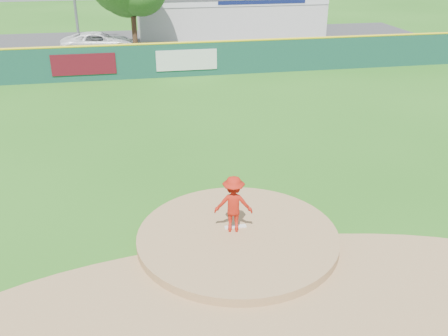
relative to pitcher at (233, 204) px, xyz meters
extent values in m
plane|color=#286B19|center=(0.09, -0.19, -1.06)|extent=(120.00, 120.00, 0.00)
cylinder|color=#9E774C|center=(0.09, -0.19, -1.06)|extent=(5.50, 5.50, 0.50)
cube|color=white|center=(0.09, 0.11, -0.79)|extent=(0.60, 0.15, 0.04)
cylinder|color=#9E774C|center=(0.09, -3.19, -1.05)|extent=(15.40, 15.40, 0.01)
cube|color=#38383A|center=(0.09, 26.81, -1.05)|extent=(44.00, 16.00, 0.02)
imported|color=#B11C0F|center=(0.00, 0.00, 0.00)|extent=(1.15, 0.81, 1.61)
imported|color=white|center=(-4.47, 25.58, -0.31)|extent=(5.26, 2.46, 1.46)
cube|color=silver|center=(6.09, 31.81, 0.54)|extent=(15.00, 8.00, 3.20)
cube|color=white|center=(6.09, 27.79, 1.94)|extent=(15.00, 0.06, 0.55)
cube|color=#0F194C|center=(8.09, 27.75, 1.94)|extent=(7.00, 0.03, 0.28)
cube|color=#590C18|center=(-5.01, 17.73, -0.06)|extent=(3.60, 0.04, 1.20)
cube|color=silver|center=(0.90, 17.73, -0.06)|extent=(3.60, 0.04, 1.20)
cube|color=#144337|center=(0.09, 17.81, -0.06)|extent=(40.00, 0.10, 2.00)
cylinder|color=yellow|center=(0.09, 17.81, 0.94)|extent=(40.00, 0.14, 0.14)
cylinder|color=#382314|center=(-1.91, 24.81, 0.24)|extent=(0.36, 0.36, 2.60)
cylinder|color=#382314|center=(13.09, 35.81, -0.26)|extent=(0.40, 0.40, 1.60)
camera|label=1|loc=(-2.47, -11.51, 6.54)|focal=40.00mm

